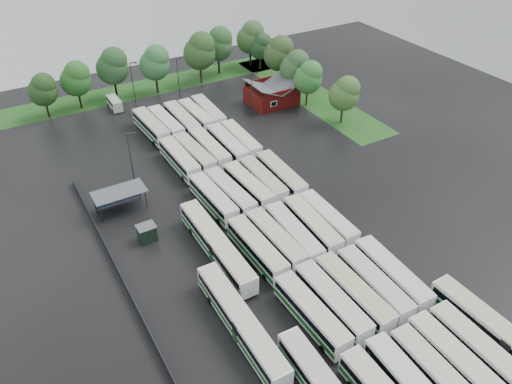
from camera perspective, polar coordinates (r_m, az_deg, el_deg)
ground at (r=72.38m, az=3.45°, el=-6.87°), size 160.00×160.00×0.00m
brick_building at (r=112.60m, az=1.81°, el=10.97°), size 10.07×8.60×5.39m
wash_shed at (r=81.34m, az=-15.43°, el=-0.14°), size 8.20×4.20×3.58m
utility_hut at (r=75.15m, az=-12.35°, el=-4.58°), size 2.70×2.20×2.62m
grass_strip_north at (r=123.46m, az=-12.70°, el=11.47°), size 80.00×10.00×0.01m
grass_strip_east at (r=118.55m, az=5.98°, el=11.13°), size 10.00×50.00×0.01m
west_fence at (r=71.29m, az=-15.54°, el=-8.60°), size 0.10×50.00×1.20m
bus_r0c2 at (r=59.79m, az=20.01°, el=-19.26°), size 2.99×12.55×3.48m
bus_r0c3 at (r=61.64m, az=21.88°, el=-17.58°), size 2.90×12.70×3.52m
bus_r0c4 at (r=63.61m, az=24.01°, el=-16.16°), size 2.83×12.65×3.51m
bus_r1c0 at (r=62.21m, az=6.35°, el=-13.64°), size 2.92×12.50×3.46m
bus_r1c1 at (r=63.71m, az=8.68°, el=-12.31°), size 2.72×12.71×3.54m
bus_r1c2 at (r=65.14m, az=11.08°, el=-11.26°), size 2.84×12.89×3.58m
bus_r1c3 at (r=66.79m, az=13.30°, el=-10.23°), size 3.04×12.65×3.50m
bus_r1c4 at (r=68.60m, az=15.24°, el=-9.07°), size 3.26×12.95×3.57m
bus_r2c0 at (r=69.92m, az=0.14°, el=-6.49°), size 2.87×12.63×3.51m
bus_r2c1 at (r=71.37m, az=2.27°, el=-5.50°), size 2.83×12.52×3.48m
bus_r2c2 at (r=72.46m, az=4.31°, el=-4.82°), size 3.27×12.73×3.51m
bus_r2c3 at (r=74.21m, az=6.40°, el=-3.83°), size 3.28×12.69×3.50m
bus_r2c4 at (r=75.78m, az=8.18°, el=-3.09°), size 2.78×12.24×3.40m
bus_r3c0 at (r=79.42m, az=-4.90°, el=-0.76°), size 3.00×12.32×3.41m
bus_r3c1 at (r=80.40m, az=-2.99°, el=-0.12°), size 3.27×12.60×3.47m
bus_r3c2 at (r=81.92m, az=-0.89°, el=0.66°), size 3.04×12.33×3.41m
bus_r3c3 at (r=83.37m, az=0.80°, el=1.35°), size 2.77×12.24×3.40m
bus_r3c4 at (r=84.51m, az=2.87°, el=1.90°), size 3.08×12.88×3.56m
bus_r4c0 at (r=89.92m, az=-8.73°, el=3.74°), size 2.86×12.60×3.50m
bus_r4c1 at (r=91.10m, az=-7.06°, el=4.34°), size 3.21×12.57×3.47m
bus_r4c2 at (r=92.27m, az=-5.35°, el=4.94°), size 2.74×12.79×3.56m
bus_r4c3 at (r=93.30m, az=-3.30°, el=5.41°), size 2.89×12.73×3.53m
bus_r4c4 at (r=94.72m, az=-1.74°, el=5.92°), size 2.99×12.48×3.45m
bus_r5c0 at (r=101.51m, az=-11.89°, el=7.34°), size 3.26×12.90×3.56m
bus_r5c1 at (r=102.01m, az=-10.23°, el=7.67°), size 3.11×12.61×3.48m
bus_r5c2 at (r=102.92m, az=-8.46°, el=8.15°), size 2.75×12.85×3.58m
bus_r5c3 at (r=104.32m, az=-6.84°, el=8.62°), size 2.98×12.26×3.39m
bus_r5c4 at (r=105.46m, az=-5.46°, el=9.06°), size 3.12×12.57×3.47m
artic_bus_west_b at (r=70.55m, az=-4.53°, el=-6.12°), size 2.84×19.26×3.57m
artic_bus_west_c at (r=60.98m, az=-1.74°, el=-14.66°), size 2.84×18.89×3.50m
artic_bus_east at (r=65.73m, az=26.41°, el=-14.85°), size 3.14×19.40×3.59m
minibus at (r=114.57m, az=-15.88°, el=9.78°), size 2.17×5.64×2.45m
tree_north_0 at (r=113.35m, az=-23.17°, el=10.73°), size 5.94×5.94×9.84m
tree_north_1 at (r=114.81m, az=-19.86°, el=12.12°), size 6.48×6.48×10.73m
tree_north_2 at (r=117.57m, az=-16.05°, el=13.71°), size 7.05×7.05×11.67m
tree_north_3 at (r=117.78m, az=-11.44°, el=14.31°), size 6.85×6.85×11.35m
tree_north_4 at (r=121.22m, az=-6.40°, el=15.76°), size 7.53×7.53×12.48m
tree_north_5 at (r=126.69m, az=-4.27°, el=16.57°), size 7.16×7.16×11.86m
tree_north_6 at (r=131.36m, az=-0.56°, el=17.31°), size 7.05×7.05×11.68m
tree_east_0 at (r=103.88m, az=10.15°, el=11.05°), size 6.14×6.14×10.16m
tree_east_1 at (r=110.35m, az=6.05°, el=12.93°), size 6.16×6.16×10.21m
tree_east_2 at (r=114.80m, az=4.52°, el=14.10°), size 6.45×6.45×10.68m
tree_east_3 at (r=120.71m, az=2.71°, el=15.58°), size 7.04×7.04×11.66m
tree_east_4 at (r=129.74m, az=0.58°, el=16.35°), size 5.60×5.60×9.27m
lamp_post_ne at (r=105.08m, az=-0.41°, el=11.38°), size 1.50×0.29×9.74m
lamp_post_nw at (r=83.40m, az=-14.04°, el=3.77°), size 1.66×0.32×10.75m
lamp_post_back_w at (r=110.07m, az=-13.83°, el=11.92°), size 1.69×0.33×10.96m
lamp_post_back_e at (r=115.29m, az=-8.85°, el=13.05°), size 1.41×0.27×9.16m
puddle_0 at (r=61.69m, az=13.66°, el=-18.20°), size 3.52×3.52×0.01m
puddle_1 at (r=66.22m, az=20.87°, el=-15.11°), size 2.90×2.90×0.01m
puddle_2 at (r=69.76m, az=-1.91°, el=-8.82°), size 5.28×5.28×0.01m
puddle_3 at (r=72.25m, az=8.88°, el=-7.42°), size 3.62×3.62×0.01m
puddle_4 at (r=71.19m, az=23.51°, el=-11.53°), size 2.89×2.89×0.01m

